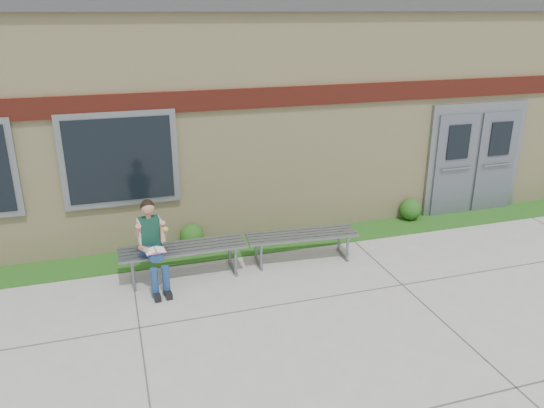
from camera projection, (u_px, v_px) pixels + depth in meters
name	position (u px, v px, depth m)	size (l,w,h in m)	color
ground	(358.00, 312.00, 7.52)	(80.00, 80.00, 0.00)	#9E9E99
grass_strip	(296.00, 240.00, 9.85)	(16.00, 0.80, 0.02)	#244312
school_building	(248.00, 99.00, 12.16)	(16.20, 6.22, 4.20)	beige
bench_left	(183.00, 254.00, 8.39)	(1.99, 0.55, 0.52)	slate
bench_right	(302.00, 240.00, 8.95)	(1.90, 0.66, 0.48)	slate
girl	(152.00, 243.00, 7.95)	(0.49, 0.79, 1.38)	navy
shrub_mid	(192.00, 236.00, 9.47)	(0.42, 0.42, 0.42)	#244312
shrub_east	(410.00, 209.00, 10.70)	(0.43, 0.43, 0.43)	#244312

